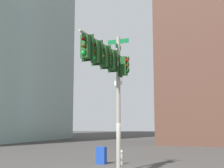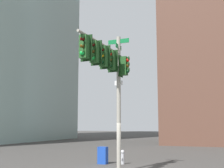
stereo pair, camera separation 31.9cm
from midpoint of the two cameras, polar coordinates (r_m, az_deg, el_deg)
name	(u,v)px [view 2 (the right image)]	position (r m, az deg, el deg)	size (l,w,h in m)	color
signal_pole_assembly	(109,70)	(14.91, 0.03, 2.72)	(4.84, 1.23, 7.19)	#9E998C
fire_hydrant	(123,156)	(19.10, 2.51, -13.58)	(0.34, 0.26, 0.87)	#B2B2B7
newspaper_box	(103,155)	(19.23, -1.27, -13.39)	(0.44, 0.56, 1.05)	#193FA5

